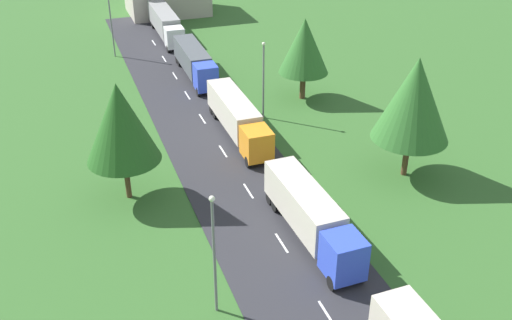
{
  "coord_description": "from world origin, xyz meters",
  "views": [
    {
      "loc": [
        -13.38,
        -0.75,
        26.66
      ],
      "look_at": [
        0.74,
        39.13,
        2.8
      ],
      "focal_mm": 41.61,
      "sensor_mm": 36.0,
      "label": 1
    }
  ],
  "objects_px": {
    "truck_fifth": "(165,22)",
    "lamppost_fourth": "(111,23)",
    "truck_second": "(311,214)",
    "truck_third": "(238,117)",
    "lamppost_third": "(263,77)",
    "tree_pine": "(414,99)",
    "truck_fourth": "(195,61)",
    "tree_oak": "(304,46)",
    "tree_elm": "(120,123)",
    "lamppost_second": "(214,250)"
  },
  "relations": [
    {
      "from": "truck_fifth",
      "to": "lamppost_third",
      "type": "distance_m",
      "value": 30.69
    },
    {
      "from": "lamppost_second",
      "to": "lamppost_third",
      "type": "relative_size",
      "value": 1.05
    },
    {
      "from": "truck_fifth",
      "to": "tree_oak",
      "type": "height_order",
      "value": "tree_oak"
    },
    {
      "from": "truck_third",
      "to": "tree_elm",
      "type": "height_order",
      "value": "tree_elm"
    },
    {
      "from": "lamppost_second",
      "to": "lamppost_fourth",
      "type": "height_order",
      "value": "lamppost_second"
    },
    {
      "from": "tree_elm",
      "to": "tree_oak",
      "type": "bearing_deg",
      "value": 32.99
    },
    {
      "from": "truck_third",
      "to": "lamppost_fourth",
      "type": "bearing_deg",
      "value": 106.66
    },
    {
      "from": "truck_fifth",
      "to": "truck_fourth",
      "type": "bearing_deg",
      "value": -89.81
    },
    {
      "from": "lamppost_second",
      "to": "tree_pine",
      "type": "relative_size",
      "value": 0.8
    },
    {
      "from": "lamppost_second",
      "to": "tree_oak",
      "type": "height_order",
      "value": "tree_oak"
    },
    {
      "from": "truck_second",
      "to": "lamppost_second",
      "type": "height_order",
      "value": "lamppost_second"
    },
    {
      "from": "truck_second",
      "to": "tree_pine",
      "type": "bearing_deg",
      "value": 26.44
    },
    {
      "from": "lamppost_third",
      "to": "tree_pine",
      "type": "height_order",
      "value": "tree_pine"
    },
    {
      "from": "truck_second",
      "to": "tree_oak",
      "type": "distance_m",
      "value": 26.35
    },
    {
      "from": "truck_fifth",
      "to": "lamppost_fourth",
      "type": "xyz_separation_m",
      "value": [
        -8.13,
        -5.94,
        2.34
      ]
    },
    {
      "from": "truck_second",
      "to": "truck_fifth",
      "type": "xyz_separation_m",
      "value": [
        0.03,
        51.12,
        0.04
      ]
    },
    {
      "from": "truck_fourth",
      "to": "lamppost_fourth",
      "type": "xyz_separation_m",
      "value": [
        -8.19,
        10.92,
        2.44
      ]
    },
    {
      "from": "truck_second",
      "to": "truck_fifth",
      "type": "height_order",
      "value": "truck_fifth"
    },
    {
      "from": "tree_pine",
      "to": "tree_elm",
      "type": "bearing_deg",
      "value": 169.34
    },
    {
      "from": "truck_second",
      "to": "lamppost_third",
      "type": "relative_size",
      "value": 1.5
    },
    {
      "from": "truck_fourth",
      "to": "tree_pine",
      "type": "relative_size",
      "value": 1.19
    },
    {
      "from": "lamppost_third",
      "to": "truck_fifth",
      "type": "bearing_deg",
      "value": 97.32
    },
    {
      "from": "truck_third",
      "to": "lamppost_fourth",
      "type": "height_order",
      "value": "lamppost_fourth"
    },
    {
      "from": "lamppost_second",
      "to": "lamppost_third",
      "type": "bearing_deg",
      "value": 63.99
    },
    {
      "from": "truck_fourth",
      "to": "tree_pine",
      "type": "xyz_separation_m",
      "value": [
        11.49,
        -28.5,
        5.09
      ]
    },
    {
      "from": "lamppost_third",
      "to": "lamppost_fourth",
      "type": "bearing_deg",
      "value": 116.25
    },
    {
      "from": "truck_fourth",
      "to": "tree_oak",
      "type": "relative_size",
      "value": 1.41
    },
    {
      "from": "truck_second",
      "to": "truck_third",
      "type": "height_order",
      "value": "truck_second"
    },
    {
      "from": "truck_second",
      "to": "tree_oak",
      "type": "height_order",
      "value": "tree_oak"
    },
    {
      "from": "truck_third",
      "to": "tree_oak",
      "type": "relative_size",
      "value": 1.48
    },
    {
      "from": "truck_fifth",
      "to": "lamppost_fourth",
      "type": "height_order",
      "value": "lamppost_fourth"
    },
    {
      "from": "truck_second",
      "to": "tree_elm",
      "type": "bearing_deg",
      "value": 139.14
    },
    {
      "from": "truck_fifth",
      "to": "tree_elm",
      "type": "relative_size",
      "value": 1.46
    },
    {
      "from": "tree_elm",
      "to": "truck_second",
      "type": "bearing_deg",
      "value": -40.86
    },
    {
      "from": "truck_third",
      "to": "truck_fifth",
      "type": "height_order",
      "value": "truck_fifth"
    },
    {
      "from": "lamppost_fourth",
      "to": "tree_elm",
      "type": "relative_size",
      "value": 0.8
    },
    {
      "from": "truck_fifth",
      "to": "lamppost_second",
      "type": "bearing_deg",
      "value": -98.76
    },
    {
      "from": "tree_oak",
      "to": "tree_elm",
      "type": "height_order",
      "value": "tree_elm"
    },
    {
      "from": "truck_fourth",
      "to": "lamppost_second",
      "type": "distance_m",
      "value": 40.22
    },
    {
      "from": "truck_fifth",
      "to": "tree_pine",
      "type": "bearing_deg",
      "value": -75.73
    },
    {
      "from": "truck_fifth",
      "to": "tree_oak",
      "type": "bearing_deg",
      "value": -70.06
    },
    {
      "from": "tree_pine",
      "to": "tree_elm",
      "type": "xyz_separation_m",
      "value": [
        -23.3,
        4.39,
        -0.38
      ]
    },
    {
      "from": "tree_oak",
      "to": "tree_pine",
      "type": "distance_m",
      "value": 18.49
    },
    {
      "from": "truck_fourth",
      "to": "tree_pine",
      "type": "bearing_deg",
      "value": -68.05
    },
    {
      "from": "truck_fifth",
      "to": "truck_second",
      "type": "bearing_deg",
      "value": -90.04
    },
    {
      "from": "truck_third",
      "to": "tree_oak",
      "type": "distance_m",
      "value": 12.31
    },
    {
      "from": "lamppost_fourth",
      "to": "tree_oak",
      "type": "distance_m",
      "value": 27.69
    },
    {
      "from": "lamppost_fourth",
      "to": "truck_fifth",
      "type": "bearing_deg",
      "value": 36.16
    },
    {
      "from": "lamppost_fourth",
      "to": "tree_oak",
      "type": "height_order",
      "value": "tree_oak"
    },
    {
      "from": "truck_second",
      "to": "truck_fifth",
      "type": "bearing_deg",
      "value": 89.96
    }
  ]
}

